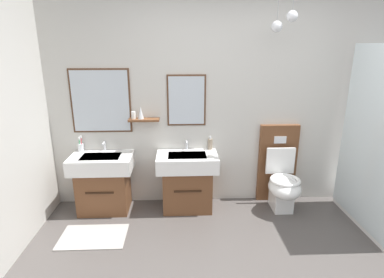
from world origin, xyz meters
name	(u,v)px	position (x,y,z in m)	size (l,w,h in m)	color
wall_back	(232,93)	(-0.02, 1.73, 1.38)	(4.64, 0.52, 2.76)	beige
bath_mat	(93,237)	(-1.57, 0.88, 0.01)	(0.68, 0.44, 0.01)	#9E9993
vanity_sink_left	(104,180)	(-1.57, 1.47, 0.38)	(0.72, 0.48, 0.70)	brown
tap_on_left_sink	(104,145)	(-1.57, 1.65, 0.77)	(0.03, 0.13, 0.11)	silver
vanity_sink_right	(187,179)	(-0.57, 1.47, 0.38)	(0.72, 0.48, 0.70)	brown
tap_on_right_sink	(187,144)	(-0.57, 1.65, 0.77)	(0.03, 0.13, 0.11)	silver
toilet	(281,178)	(0.58, 1.47, 0.38)	(0.48, 0.62, 1.00)	brown
toothbrush_cup	(81,147)	(-1.85, 1.63, 0.76)	(0.07, 0.07, 0.20)	silver
soap_dispenser	(210,144)	(-0.28, 1.64, 0.77)	(0.06, 0.06, 0.17)	gray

